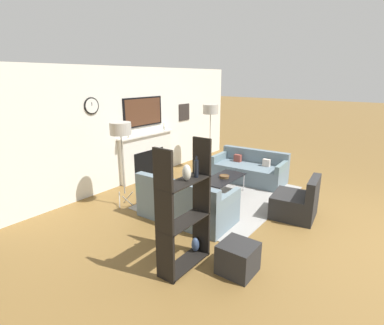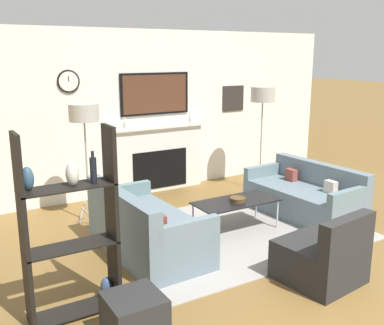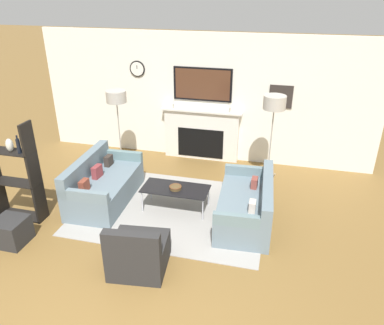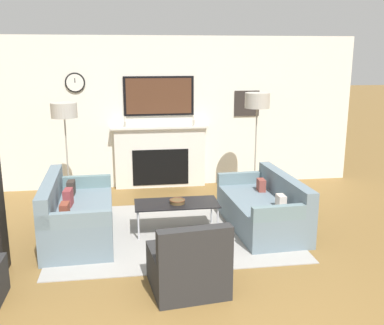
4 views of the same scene
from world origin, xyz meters
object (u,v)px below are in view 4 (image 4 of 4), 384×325
couch_left (76,217)px  floor_lamp_left (64,112)px  armchair (188,266)px  decorative_bowl (177,201)px  coffee_table (177,205)px  couch_right (264,209)px  floor_lamp_right (257,102)px

couch_left → floor_lamp_left: size_ratio=1.02×
armchair → floor_lamp_left: 3.50m
decorative_bowl → floor_lamp_left: bearing=140.2°
coffee_table → couch_right: bearing=-1.4°
floor_lamp_right → armchair: bearing=-118.0°
couch_right → coffee_table: couch_right is taller
armchair → coffee_table: (0.06, 1.58, 0.12)m
couch_right → couch_left: bearing=-179.9°
armchair → floor_lamp_right: (1.53, 2.88, 1.36)m
couch_right → decorative_bowl: bearing=179.7°
couch_left → couch_right: (2.57, 0.00, -0.03)m
couch_right → floor_lamp_right: floor_lamp_right is taller
decorative_bowl → floor_lamp_left: floor_lamp_left is taller
decorative_bowl → coffee_table: bearing=106.4°
coffee_table → floor_lamp_left: (-1.58, 1.30, 1.13)m
floor_lamp_right → floor_lamp_left: bearing=180.0°
decorative_bowl → floor_lamp_right: 2.30m
armchair → decorative_bowl: size_ratio=3.88×
couch_left → armchair: 2.01m
floor_lamp_right → coffee_table: bearing=-138.6°
armchair → floor_lamp_right: size_ratio=0.46×
armchair → decorative_bowl: armchair is taller
coffee_table → couch_left: bearing=-178.5°
couch_right → armchair: armchair is taller
couch_right → armchair: 2.02m
couch_left → decorative_bowl: (1.35, 0.01, 0.15)m
coffee_table → floor_lamp_right: bearing=41.4°
armchair → floor_lamp_left: (-1.52, 2.88, 1.26)m
couch_left → armchair: bearing=-50.4°
couch_right → coffee_table: bearing=178.6°
couch_right → floor_lamp_left: bearing=154.7°
couch_left → couch_right: size_ratio=0.98×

